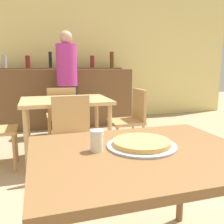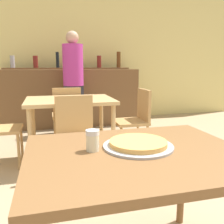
{
  "view_description": "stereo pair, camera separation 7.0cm",
  "coord_description": "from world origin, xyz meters",
  "px_view_note": "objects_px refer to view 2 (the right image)",
  "views": [
    {
      "loc": [
        -0.49,
        -1.11,
        1.16
      ],
      "look_at": [
        0.01,
        0.55,
        0.83
      ],
      "focal_mm": 40.0,
      "sensor_mm": 36.0,
      "label": 1
    },
    {
      "loc": [
        -0.43,
        -1.13,
        1.16
      ],
      "look_at": [
        0.01,
        0.55,
        0.83
      ],
      "focal_mm": 40.0,
      "sensor_mm": 36.0,
      "label": 2
    }
  ],
  "objects_px": {
    "pizza_tray": "(138,144)",
    "cheese_shaker": "(93,140)",
    "person_standing": "(73,79)",
    "chair_far_side_front": "(76,132)",
    "chair_far_side_back": "(67,112)",
    "chair_far_side_right": "(136,117)"
  },
  "relations": [
    {
      "from": "pizza_tray",
      "to": "cheese_shaker",
      "type": "height_order",
      "value": "cheese_shaker"
    },
    {
      "from": "pizza_tray",
      "to": "person_standing",
      "type": "relative_size",
      "value": 0.22
    },
    {
      "from": "chair_far_side_front",
      "to": "chair_far_side_back",
      "type": "relative_size",
      "value": 1.0
    },
    {
      "from": "chair_far_side_front",
      "to": "chair_far_side_right",
      "type": "height_order",
      "value": "same"
    },
    {
      "from": "chair_far_side_back",
      "to": "person_standing",
      "type": "height_order",
      "value": "person_standing"
    },
    {
      "from": "chair_far_side_back",
      "to": "chair_far_side_right",
      "type": "height_order",
      "value": "same"
    },
    {
      "from": "pizza_tray",
      "to": "cheese_shaker",
      "type": "xyz_separation_m",
      "value": [
        -0.24,
        0.01,
        0.04
      ]
    },
    {
      "from": "cheese_shaker",
      "to": "person_standing",
      "type": "xyz_separation_m",
      "value": [
        0.23,
        3.07,
        0.14
      ]
    },
    {
      "from": "chair_far_side_front",
      "to": "pizza_tray",
      "type": "xyz_separation_m",
      "value": [
        0.2,
        -1.21,
        0.24
      ]
    },
    {
      "from": "cheese_shaker",
      "to": "person_standing",
      "type": "relative_size",
      "value": 0.06
    },
    {
      "from": "chair_far_side_front",
      "to": "chair_far_side_right",
      "type": "relative_size",
      "value": 1.0
    },
    {
      "from": "chair_far_side_front",
      "to": "chair_far_side_back",
      "type": "xyz_separation_m",
      "value": [
        -0.0,
        1.11,
        0.0
      ]
    },
    {
      "from": "chair_far_side_right",
      "to": "pizza_tray",
      "type": "bearing_deg",
      "value": -19.85
    },
    {
      "from": "chair_far_side_front",
      "to": "chair_far_side_back",
      "type": "distance_m",
      "value": 1.11
    },
    {
      "from": "pizza_tray",
      "to": "chair_far_side_front",
      "type": "bearing_deg",
      "value": 99.13
    },
    {
      "from": "chair_far_side_back",
      "to": "person_standing",
      "type": "relative_size",
      "value": 0.5
    },
    {
      "from": "chair_far_side_front",
      "to": "pizza_tray",
      "type": "relative_size",
      "value": 2.3
    },
    {
      "from": "chair_far_side_back",
      "to": "cheese_shaker",
      "type": "distance_m",
      "value": 2.33
    },
    {
      "from": "chair_far_side_front",
      "to": "person_standing",
      "type": "height_order",
      "value": "person_standing"
    },
    {
      "from": "chair_far_side_front",
      "to": "person_standing",
      "type": "distance_m",
      "value": 1.92
    },
    {
      "from": "chair_far_side_right",
      "to": "cheese_shaker",
      "type": "height_order",
      "value": "chair_far_side_right"
    },
    {
      "from": "pizza_tray",
      "to": "cheese_shaker",
      "type": "distance_m",
      "value": 0.25
    }
  ]
}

